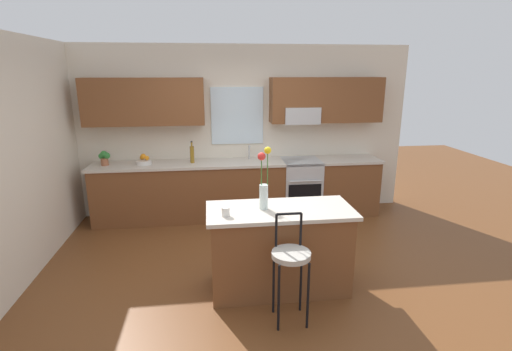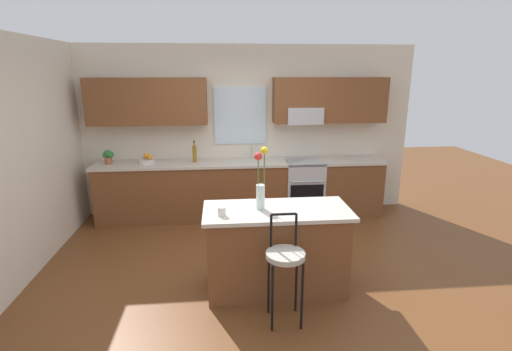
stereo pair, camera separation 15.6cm
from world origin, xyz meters
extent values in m
plane|color=brown|center=(0.00, 0.00, 0.00)|extent=(14.00, 14.00, 0.00)
cube|color=beige|center=(-2.56, 0.30, 1.35)|extent=(0.12, 4.60, 2.70)
cube|color=beige|center=(0.00, 2.06, 1.35)|extent=(5.60, 0.12, 2.70)
cube|color=brown|center=(-1.41, 1.83, 1.85)|extent=(1.78, 0.34, 0.70)
cube|color=brown|center=(1.41, 1.83, 1.85)|extent=(1.78, 0.34, 0.70)
cube|color=silver|center=(0.00, 1.99, 1.60)|extent=(0.83, 0.03, 0.90)
cube|color=#B7BABC|center=(0.99, 1.80, 1.62)|extent=(0.56, 0.36, 0.26)
cube|color=brown|center=(0.00, 1.70, 0.44)|extent=(4.50, 0.60, 0.88)
cube|color=beige|center=(0.00, 1.70, 0.90)|extent=(4.56, 0.64, 0.04)
cube|color=#B7BABC|center=(0.18, 1.70, 0.85)|extent=(0.54, 0.38, 0.11)
cylinder|color=#B7BABC|center=(0.18, 1.86, 1.03)|extent=(0.02, 0.02, 0.22)
cylinder|color=#B7BABC|center=(0.18, 1.80, 1.14)|extent=(0.02, 0.12, 0.02)
cube|color=#B7BABC|center=(0.99, 1.68, 0.46)|extent=(0.60, 0.60, 0.92)
cube|color=black|center=(0.99, 1.38, 0.40)|extent=(0.52, 0.02, 0.40)
cylinder|color=#B7BABC|center=(0.99, 1.35, 0.66)|extent=(0.50, 0.02, 0.02)
cube|color=brown|center=(0.24, -0.48, 0.44)|extent=(1.44, 0.61, 0.88)
cube|color=beige|center=(0.24, -0.48, 0.90)|extent=(1.52, 0.69, 0.04)
cylinder|color=black|center=(0.11, -1.18, 0.33)|extent=(0.02, 0.02, 0.66)
cylinder|color=black|center=(0.38, -1.18, 0.33)|extent=(0.02, 0.02, 0.66)
cylinder|color=black|center=(0.11, -0.91, 0.33)|extent=(0.02, 0.02, 0.66)
cylinder|color=black|center=(0.38, -0.91, 0.33)|extent=(0.02, 0.02, 0.66)
cylinder|color=#B2ADA3|center=(0.24, -1.04, 0.69)|extent=(0.36, 0.36, 0.05)
cylinder|color=black|center=(0.13, -0.91, 0.87)|extent=(0.02, 0.02, 0.32)
cylinder|color=black|center=(0.36, -0.91, 0.87)|extent=(0.02, 0.02, 0.32)
cylinder|color=black|center=(0.24, -0.91, 1.03)|extent=(0.23, 0.02, 0.02)
cylinder|color=silver|center=(0.07, -0.46, 1.05)|extent=(0.09, 0.09, 0.26)
cylinder|color=#3D722D|center=(0.11, -0.45, 1.27)|extent=(0.01, 0.01, 0.54)
sphere|color=yellow|center=(0.11, -0.45, 1.54)|extent=(0.07, 0.07, 0.07)
cylinder|color=#3D722D|center=(0.05, -0.45, 1.24)|extent=(0.01, 0.01, 0.48)
sphere|color=red|center=(0.05, -0.45, 1.48)|extent=(0.08, 0.08, 0.08)
cylinder|color=silver|center=(-0.32, -0.61, 0.97)|extent=(0.08, 0.08, 0.09)
cylinder|color=silver|center=(-1.46, 1.70, 0.95)|extent=(0.24, 0.24, 0.06)
sphere|color=orange|center=(-1.41, 1.70, 1.01)|extent=(0.07, 0.07, 0.07)
sphere|color=orange|center=(-1.49, 1.75, 1.01)|extent=(0.07, 0.07, 0.07)
sphere|color=orange|center=(-1.46, 1.70, 1.04)|extent=(0.08, 0.08, 0.08)
cylinder|color=olive|center=(-0.73, 1.70, 1.05)|extent=(0.06, 0.06, 0.26)
cylinder|color=olive|center=(-0.73, 1.70, 1.21)|extent=(0.03, 0.03, 0.07)
cylinder|color=black|center=(-0.73, 1.70, 1.25)|extent=(0.03, 0.03, 0.02)
cylinder|color=#9E5B3D|center=(-2.03, 1.70, 0.98)|extent=(0.11, 0.11, 0.11)
sphere|color=#2D7A33|center=(-2.03, 1.70, 1.09)|extent=(0.11, 0.11, 0.11)
sphere|color=#2D7A33|center=(-2.07, 1.71, 1.06)|extent=(0.09, 0.09, 0.09)
sphere|color=#2D7A33|center=(-1.99, 1.69, 1.07)|extent=(0.10, 0.10, 0.10)
camera|label=1|loc=(-0.47, -4.12, 2.30)|focal=26.72mm
camera|label=2|loc=(-0.31, -4.14, 2.30)|focal=26.72mm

